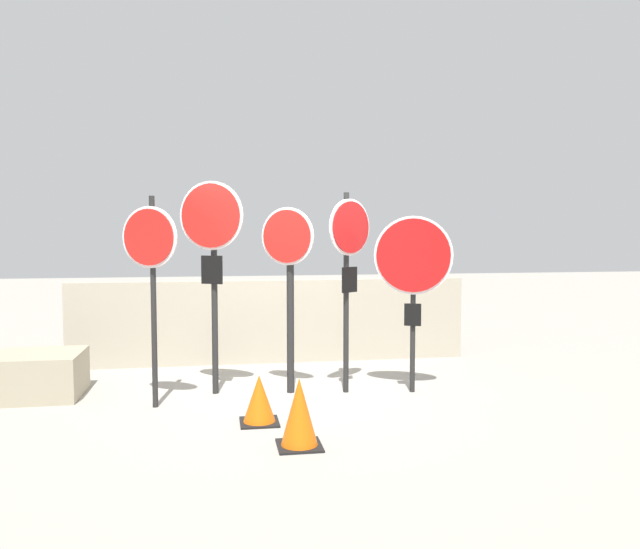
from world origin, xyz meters
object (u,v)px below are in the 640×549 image
object	(u,v)px
stop_sign_1	(212,242)
stop_sign_2	(289,268)
traffic_cone_0	(299,413)
traffic_cone_1	(259,399)
stop_sign_4	(413,266)
stop_sign_0	(151,257)
stop_sign_3	(349,252)
storage_crate	(37,375)

from	to	relation	value
stop_sign_1	stop_sign_2	xyz separation A→B (m)	(0.89, -0.09, -0.31)
traffic_cone_0	traffic_cone_1	xyz separation A→B (m)	(-0.31, 0.76, -0.07)
stop_sign_4	traffic_cone_0	xyz separation A→B (m)	(-1.59, -1.65, -1.22)
stop_sign_1	traffic_cone_0	xyz separation A→B (m)	(0.77, -1.97, -1.51)
stop_sign_2	traffic_cone_1	distance (m)	1.75
stop_sign_0	stop_sign_4	bearing A→B (deg)	30.40
stop_sign_1	traffic_cone_1	xyz separation A→B (m)	(0.46, -1.21, -1.58)
stop_sign_0	stop_sign_3	bearing A→B (deg)	34.79
stop_sign_0	stop_sign_3	world-z (taller)	stop_sign_3
stop_sign_0	traffic_cone_0	distance (m)	2.47
stop_sign_1	stop_sign_2	bearing A→B (deg)	20.49
stop_sign_4	traffic_cone_0	bearing A→B (deg)	-112.94
stop_sign_3	storage_crate	distance (m)	3.95
stop_sign_4	traffic_cone_1	world-z (taller)	stop_sign_4
stop_sign_3	stop_sign_4	distance (m)	0.79
stop_sign_1	stop_sign_3	bearing A→B (deg)	19.84
stop_sign_2	traffic_cone_0	world-z (taller)	stop_sign_2
stop_sign_1	traffic_cone_1	bearing A→B (deg)	-42.72
stop_sign_2	storage_crate	bearing A→B (deg)	-152.33
stop_sign_0	stop_sign_4	xyz separation A→B (m)	(3.02, 0.16, -0.13)
stop_sign_2	stop_sign_4	bearing A→B (deg)	25.19
stop_sign_1	stop_sign_4	distance (m)	2.40
stop_sign_4	stop_sign_3	bearing A→B (deg)	-169.16
traffic_cone_0	traffic_cone_1	bearing A→B (deg)	112.30
stop_sign_1	stop_sign_0	bearing A→B (deg)	-117.57
stop_sign_3	stop_sign_0	bearing A→B (deg)	152.63
stop_sign_0	stop_sign_4	distance (m)	3.02
traffic_cone_0	stop_sign_0	bearing A→B (deg)	133.78
stop_sign_3	storage_crate	size ratio (longest dim) A/B	2.39
storage_crate	traffic_cone_1	bearing A→B (deg)	-29.97
stop_sign_3	traffic_cone_1	world-z (taller)	stop_sign_3
stop_sign_3	traffic_cone_0	xyz separation A→B (m)	(-0.83, -1.78, -1.39)
stop_sign_3	stop_sign_4	bearing A→B (deg)	-44.91
stop_sign_1	stop_sign_4	world-z (taller)	stop_sign_1
stop_sign_4	stop_sign_2	bearing A→B (deg)	-167.80
stop_sign_2	stop_sign_3	xyz separation A→B (m)	(0.71, -0.09, 0.19)
stop_sign_2	traffic_cone_0	xyz separation A→B (m)	(-0.12, -1.87, -1.20)
stop_sign_2	storage_crate	world-z (taller)	stop_sign_2
stop_sign_4	traffic_cone_0	distance (m)	2.59
stop_sign_3	stop_sign_1	bearing A→B (deg)	138.70
stop_sign_4	traffic_cone_1	distance (m)	2.46
stop_sign_3	traffic_cone_0	size ratio (longest dim) A/B	3.81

